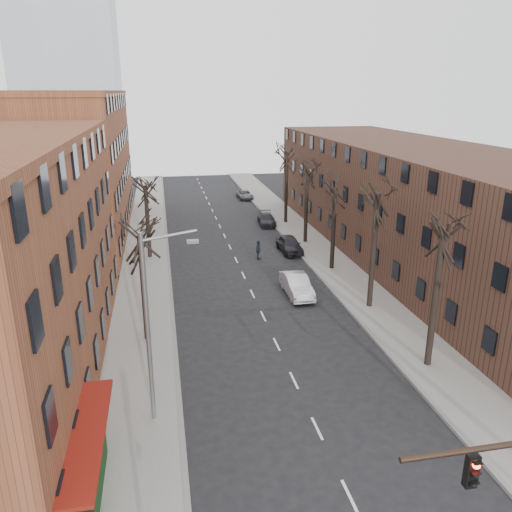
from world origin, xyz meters
TOP-DOWN VIEW (x-y plane):
  - sidewalk_left at (-8.00, 35.00)m, footprint 4.00×90.00m
  - sidewalk_right at (8.00, 35.00)m, footprint 4.00×90.00m
  - building_left_far at (-16.00, 44.00)m, footprint 12.00×28.00m
  - building_right at (16.00, 30.00)m, footprint 12.00×50.00m
  - office_tower at (-22.00, 95.00)m, footprint 18.00×18.00m
  - awning_left at (-9.40, 6.00)m, footprint 1.20×7.00m
  - hedge at (-9.50, 5.00)m, footprint 0.80×6.00m
  - tree_right_b at (7.60, 12.00)m, footprint 5.20×5.20m
  - tree_right_c at (7.60, 20.00)m, footprint 5.20×5.20m
  - tree_right_d at (7.60, 28.00)m, footprint 5.20×5.20m
  - tree_right_e at (7.60, 36.00)m, footprint 5.20×5.20m
  - tree_right_f at (7.60, 44.00)m, footprint 5.20×5.20m
  - tree_left_a at (-7.60, 18.00)m, footprint 5.20×5.20m
  - tree_left_b at (-7.60, 34.00)m, footprint 5.20×5.20m
  - streetlight at (-7.03, 10.00)m, footprint 2.45×0.22m
  - silver_sedan at (3.20, 23.20)m, footprint 1.63×4.65m
  - parked_car_near at (5.30, 33.40)m, footprint 1.97×4.54m
  - parked_car_mid at (5.30, 43.70)m, footprint 2.16×4.54m
  - parked_car_far at (5.30, 58.35)m, footprint 2.04×4.18m
  - pedestrian_crossing at (1.99, 31.79)m, footprint 0.81×1.11m

SIDE VIEW (x-z plane):
  - awning_left at x=-9.40m, z-range -0.07..0.07m
  - tree_right_b at x=7.60m, z-range -5.40..5.40m
  - tree_right_c at x=7.60m, z-range -5.80..5.80m
  - tree_right_d at x=7.60m, z-range -5.00..5.00m
  - tree_right_e at x=7.60m, z-range -5.40..5.40m
  - tree_right_f at x=7.60m, z-range -5.80..5.80m
  - tree_left_a at x=-7.60m, z-range -4.75..4.75m
  - tree_left_b at x=-7.60m, z-range -4.75..4.75m
  - sidewalk_left at x=-8.00m, z-range 0.00..0.15m
  - sidewalk_right at x=8.00m, z-range 0.00..0.15m
  - parked_car_far at x=5.30m, z-range 0.00..1.14m
  - parked_car_mid at x=5.30m, z-range 0.00..1.28m
  - hedge at x=-9.50m, z-range 0.15..1.15m
  - parked_car_near at x=5.30m, z-range 0.00..1.52m
  - silver_sedan at x=3.20m, z-range 0.00..1.53m
  - pedestrian_crossing at x=1.99m, z-range 0.00..1.75m
  - building_right at x=16.00m, z-range 0.00..10.00m
  - streetlight at x=-7.03m, z-range 0.50..9.53m
  - building_left_far at x=-16.00m, z-range 0.00..14.00m
  - office_tower at x=-22.00m, z-range 0.00..60.00m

